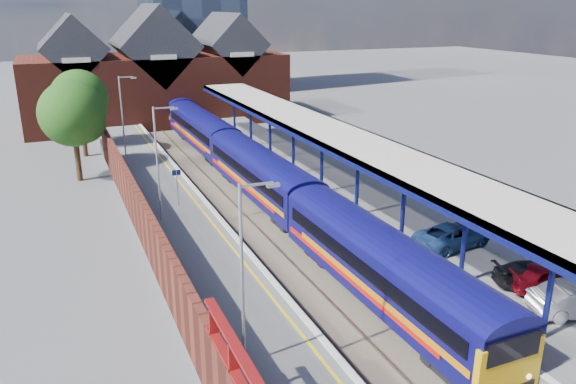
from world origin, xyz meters
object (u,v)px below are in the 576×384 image
at_px(lamp_post_d, 124,112).
at_px(lamp_post_c, 159,157).
at_px(platform_sign, 177,182).
at_px(parked_car_dark, 536,274).
at_px(train, 228,147).
at_px(parked_car_blue, 453,235).
at_px(lamp_post_b, 246,265).
at_px(parked_car_red, 556,278).

bearing_deg(lamp_post_d, lamp_post_c, -90.00).
relative_size(lamp_post_c, platform_sign, 2.80).
bearing_deg(lamp_post_c, parked_car_dark, -46.96).
relative_size(lamp_post_c, parked_car_dark, 1.78).
bearing_deg(lamp_post_c, platform_sign, 55.74).
height_order(train, lamp_post_d, lamp_post_d).
relative_size(train, lamp_post_c, 9.42).
distance_m(lamp_post_c, lamp_post_d, 16.00).
height_order(parked_car_dark, parked_car_blue, parked_car_blue).
xyz_separation_m(parked_car_dark, parked_car_blue, (-0.65, 5.22, 0.07)).
xyz_separation_m(platform_sign, parked_car_dark, (13.14, -17.52, -1.12)).
bearing_deg(train, lamp_post_b, -105.69).
relative_size(lamp_post_d, parked_car_dark, 1.78).
relative_size(lamp_post_b, parked_car_blue, 1.52).
distance_m(parked_car_red, parked_car_dark, 0.92).
xyz_separation_m(train, parked_car_dark, (6.64, -27.49, -0.55)).
bearing_deg(parked_car_red, platform_sign, 57.57).
distance_m(train, lamp_post_d, 9.28).
bearing_deg(lamp_post_d, platform_sign, -84.44).
bearing_deg(lamp_post_d, parked_car_blue, -62.24).
relative_size(train, lamp_post_d, 9.42).
distance_m(train, lamp_post_c, 14.60).
xyz_separation_m(lamp_post_b, platform_sign, (1.36, 18.00, -2.30)).
bearing_deg(platform_sign, lamp_post_d, 95.56).
relative_size(train, parked_car_dark, 16.78).
bearing_deg(platform_sign, lamp_post_c, -124.26).
bearing_deg(train, parked_car_blue, -74.95).
bearing_deg(train, parked_car_dark, -76.42).
bearing_deg(parked_car_dark, parked_car_blue, 25.13).
xyz_separation_m(train, parked_car_blue, (5.99, -22.27, -0.48)).
bearing_deg(parked_car_dark, lamp_post_b, 109.86).
height_order(lamp_post_d, parked_car_blue, lamp_post_d).
xyz_separation_m(lamp_post_d, parked_car_blue, (13.84, -26.30, -3.35)).
distance_m(lamp_post_c, parked_car_red, 22.32).
distance_m(lamp_post_b, platform_sign, 18.20).
distance_m(train, parked_car_blue, 23.07).
distance_m(train, parked_car_dark, 28.29).
bearing_deg(lamp_post_b, lamp_post_d, 90.00).
bearing_deg(platform_sign, train, 56.92).
xyz_separation_m(train, parked_car_red, (6.96, -28.34, -0.41)).
xyz_separation_m(lamp_post_c, parked_car_red, (14.81, -16.37, -3.29)).
bearing_deg(lamp_post_d, parked_car_dark, -65.30).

